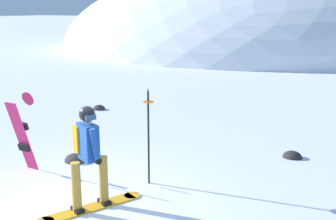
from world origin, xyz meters
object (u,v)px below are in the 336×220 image
spare_snowboard (23,133)px  rock_dark (292,158)px  rock_small (75,161)px  piste_marker_near (148,130)px  snowboarder_main (88,155)px  rock_mid (99,109)px

spare_snowboard → rock_dark: (4.49, 3.39, -0.81)m
spare_snowboard → rock_small: spare_snowboard is taller
piste_marker_near → rock_small: bearing=173.3°
piste_marker_near → rock_dark: piste_marker_near is taller
spare_snowboard → piste_marker_near: size_ratio=0.88×
rock_dark → snowboarder_main: bearing=-120.1°
rock_dark → rock_mid: rock_mid is taller
rock_small → rock_dark: bearing=31.7°
rock_small → spare_snowboard: bearing=-117.6°
rock_dark → rock_small: 4.71m
snowboarder_main → rock_small: bearing=136.8°
spare_snowboard → piste_marker_near: piste_marker_near is taller
rock_small → rock_mid: bearing=121.7°
rock_dark → rock_mid: (-6.54, 1.61, 0.00)m
spare_snowboard → rock_mid: bearing=112.2°
rock_small → piste_marker_near: bearing=-6.7°
snowboarder_main → spare_snowboard: size_ratio=1.07×
piste_marker_near → rock_mid: 6.33m
piste_marker_near → rock_dark: (2.03, 2.71, -1.04)m
piste_marker_near → rock_mid: bearing=136.2°
spare_snowboard → piste_marker_near: (2.46, 0.69, 0.23)m
rock_dark → piste_marker_near: bearing=-126.8°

